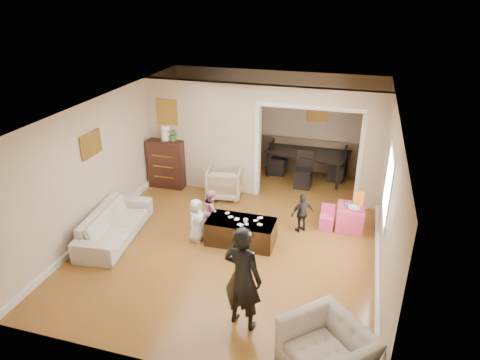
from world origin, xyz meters
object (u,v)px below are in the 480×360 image
(child_kneel_a, at_px, (196,220))
(child_kneel_b, at_px, (212,210))
(armchair_front, at_px, (327,351))
(dresser, at_px, (168,163))
(dining_table, at_px, (307,164))
(armchair_back, at_px, (225,182))
(sofa, at_px, (115,224))
(coffee_cup, at_px, (246,221))
(play_table, at_px, (350,218))
(child_toddler, at_px, (302,213))
(cyan_cup, at_px, (346,205))
(coffee_table, at_px, (241,232))
(adult_person, at_px, (243,278))
(table_lamp, at_px, (165,133))

(child_kneel_a, xyz_separation_m, child_kneel_b, (0.15, 0.45, 0.01))
(armchair_front, relative_size, child_kneel_b, 1.19)
(dresser, xyz_separation_m, child_kneel_b, (1.75, -1.72, -0.15))
(armchair_front, distance_m, dining_table, 6.18)
(armchair_front, xyz_separation_m, child_kneel_a, (-2.73, 2.46, 0.10))
(armchair_back, height_order, child_kneel_a, child_kneel_a)
(sofa, bearing_deg, child_kneel_a, -83.43)
(sofa, distance_m, coffee_cup, 2.58)
(dresser, bearing_deg, play_table, -11.71)
(child_toddler, bearing_deg, child_kneel_a, -14.55)
(sofa, xyz_separation_m, dining_table, (3.19, 3.98, 0.05))
(sofa, height_order, child_kneel_a, child_kneel_a)
(armchair_back, bearing_deg, child_toddler, 142.27)
(dresser, height_order, cyan_cup, dresser)
(armchair_back, distance_m, dresser, 1.56)
(child_kneel_b, bearing_deg, sofa, 95.00)
(dining_table, distance_m, child_kneel_a, 3.97)
(armchair_back, distance_m, play_table, 2.99)
(cyan_cup, xyz_separation_m, child_toddler, (-0.83, -0.31, -0.14))
(coffee_cup, bearing_deg, child_kneel_a, -173.99)
(armchair_front, relative_size, coffee_table, 0.82)
(child_toddler, bearing_deg, cyan_cup, 160.31)
(play_table, relative_size, adult_person, 0.32)
(sofa, height_order, armchair_back, armchair_back)
(dresser, height_order, coffee_table, dresser)
(armchair_front, relative_size, dresser, 0.89)
(dining_table, height_order, child_kneel_b, child_kneel_b)
(play_table, bearing_deg, cyan_cup, -153.43)
(coffee_cup, bearing_deg, armchair_front, -55.24)
(coffee_cup, bearing_deg, table_lamp, 140.86)
(armchair_front, distance_m, adult_person, 1.45)
(child_kneel_a, bearing_deg, adult_person, -132.72)
(dresser, bearing_deg, adult_person, -53.28)
(armchair_front, distance_m, cyan_cup, 3.67)
(table_lamp, xyz_separation_m, child_toddler, (3.50, -1.27, -0.95))
(child_kneel_b, bearing_deg, adult_person, -170.98)
(dresser, distance_m, play_table, 4.53)
(table_lamp, height_order, coffee_cup, table_lamp)
(adult_person, bearing_deg, play_table, -97.77)
(armchair_back, xyz_separation_m, coffee_cup, (1.02, -1.86, 0.16))
(armchair_back, relative_size, child_kneel_a, 0.91)
(dining_table, bearing_deg, adult_person, -81.83)
(sofa, height_order, child_kneel_b, child_kneel_b)
(dresser, distance_m, child_kneel_b, 2.46)
(play_table, bearing_deg, sofa, -159.96)
(sofa, height_order, table_lamp, table_lamp)
(armchair_front, bearing_deg, play_table, 132.54)
(coffee_cup, bearing_deg, adult_person, -75.73)
(table_lamp, bearing_deg, coffee_cup, -39.14)
(table_lamp, bearing_deg, coffee_table, -39.58)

